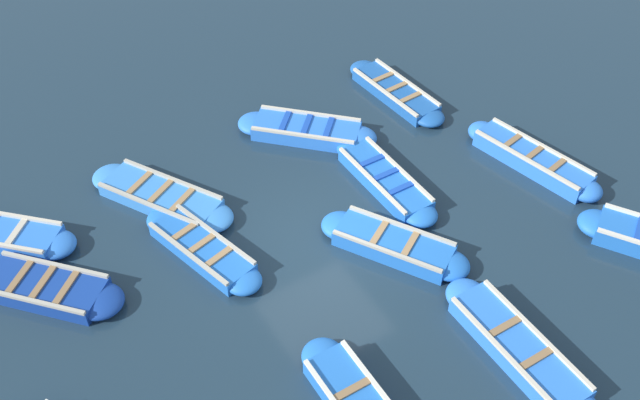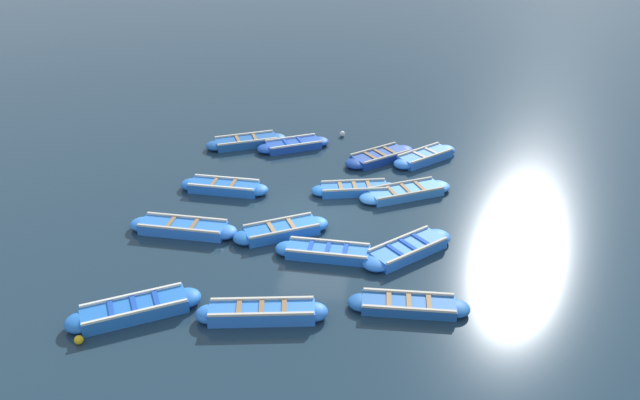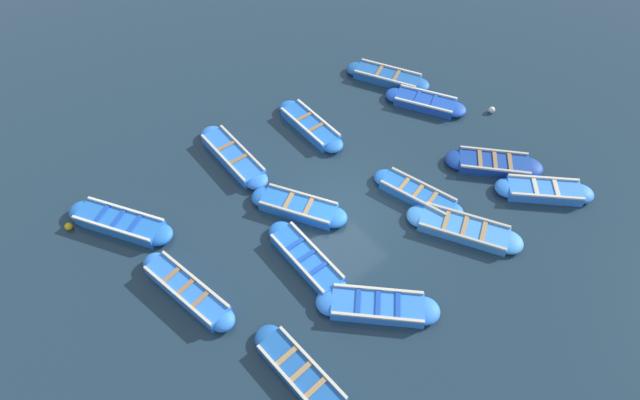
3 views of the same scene
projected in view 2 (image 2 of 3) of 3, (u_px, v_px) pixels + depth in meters
ground_plane at (315, 220)px, 22.12m from camera, size 120.00×120.00×0.00m
boat_stern_in at (328, 252)px, 20.01m from camera, size 3.47×0.86×0.40m
boat_mid_row at (293, 145)px, 27.60m from camera, size 3.29×2.39×0.39m
boat_outer_left at (408, 305)px, 17.65m from camera, size 3.50×1.04×0.36m
boat_outer_right at (246, 142)px, 27.88m from camera, size 3.63×2.46×0.41m
boat_tucked at (135, 310)px, 17.40m from camera, size 3.61×2.70×0.46m
boat_drifting at (224, 187)px, 24.00m from camera, size 3.49×0.89×0.42m
boat_broadside at (354, 189)px, 23.89m from camera, size 3.41×1.62×0.38m
boat_near_quay at (380, 157)px, 26.50m from camera, size 3.16×3.02×0.39m
boat_alongside at (262, 313)px, 17.27m from camera, size 3.74×1.45×0.47m
boat_inner_gap at (281, 230)px, 21.17m from camera, size 3.31×2.44×0.42m
boat_bow_out at (183, 228)px, 21.31m from camera, size 3.81×0.90×0.43m
boat_centre at (405, 192)px, 23.68m from camera, size 3.70×2.66×0.37m
boat_end_of_row at (408, 249)px, 20.14m from camera, size 3.12×3.15×0.41m
boat_far_corner at (425, 157)px, 26.47m from camera, size 2.91×2.95×0.41m
buoy_orange_near at (79, 340)px, 16.41m from camera, size 0.24×0.24×0.24m
buoy_yellow_far at (342, 134)px, 28.83m from camera, size 0.25×0.25×0.25m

